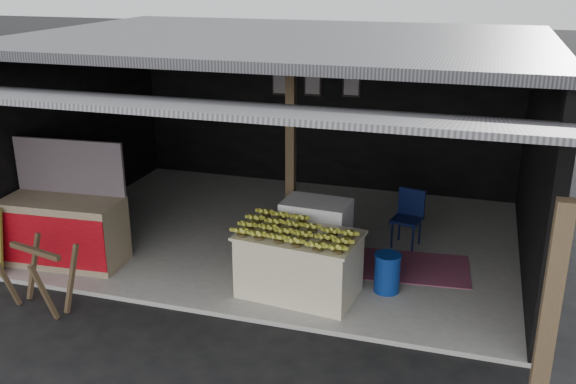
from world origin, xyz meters
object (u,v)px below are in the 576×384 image
(water_barrel, at_px, (387,274))
(banana_table, at_px, (299,264))
(white_crate, at_px, (316,235))
(sawhorse, at_px, (38,272))
(neighbor_stall, at_px, (64,228))
(plastic_chair, at_px, (409,213))

(water_barrel, bearing_deg, banana_table, -159.76)
(white_crate, xyz_separation_m, sawhorse, (-2.88, -1.95, -0.03))
(white_crate, xyz_separation_m, neighbor_stall, (-3.32, -0.81, 0.02))
(banana_table, distance_m, white_crate, 0.75)
(water_barrel, relative_size, plastic_chair, 0.57)
(sawhorse, distance_m, water_barrel, 4.21)
(banana_table, relative_size, water_barrel, 3.28)
(water_barrel, bearing_deg, neighbor_stall, -174.23)
(water_barrel, distance_m, plastic_chair, 1.55)
(sawhorse, bearing_deg, plastic_chair, 51.16)
(water_barrel, height_order, plastic_chair, plastic_chair)
(neighbor_stall, relative_size, water_barrel, 3.52)
(water_barrel, bearing_deg, plastic_chair, 87.54)
(banana_table, bearing_deg, neighbor_stall, -172.59)
(white_crate, distance_m, plastic_chair, 1.59)
(banana_table, bearing_deg, white_crate, 95.26)
(banana_table, relative_size, white_crate, 1.62)
(white_crate, bearing_deg, water_barrel, -16.37)
(banana_table, xyz_separation_m, plastic_chair, (1.10, 1.91, 0.08))
(banana_table, xyz_separation_m, white_crate, (0.02, 0.75, 0.08))
(banana_table, height_order, white_crate, white_crate)
(sawhorse, relative_size, water_barrel, 1.81)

